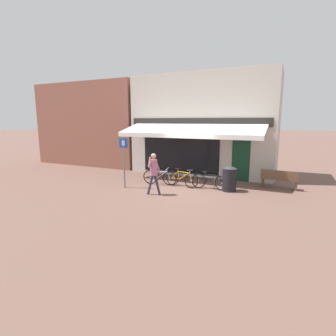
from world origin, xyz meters
TOP-DOWN VIEW (x-y plane):
  - ground_plane at (0.00, 0.00)m, footprint 160.00×160.00m
  - shop_front at (-0.35, 4.18)m, footprint 8.21×4.92m
  - neighbour_building at (-8.63, 4.70)m, footprint 7.96×4.00m
  - bike_rack_rail at (-0.09, 0.49)m, footprint 3.02×0.04m
  - bicycle_silver at (-1.28, 0.20)m, footprint 1.72×0.52m
  - bicycle_orange at (-0.19, 0.37)m, footprint 1.75×0.52m
  - bicycle_black at (1.16, 0.48)m, footprint 1.78×0.52m
  - pedestrian_adult at (-0.73, -1.42)m, footprint 0.61×0.48m
  - litter_bin at (2.03, 0.51)m, footprint 0.62×0.62m
  - parking_sign at (-2.51, -0.97)m, footprint 0.44×0.07m
  - park_bench at (4.02, 1.87)m, footprint 1.62×0.53m

SIDE VIEW (x-z plane):
  - ground_plane at x=0.00m, z-range 0.00..0.00m
  - bicycle_black at x=1.16m, z-range -0.05..0.78m
  - bicycle_silver at x=-1.28m, z-range -0.06..0.81m
  - bicycle_orange at x=-0.19m, z-range -0.06..0.82m
  - park_bench at x=4.02m, z-range 0.03..0.90m
  - bike_rack_rail at x=-0.09m, z-range 0.18..0.75m
  - litter_bin at x=2.03m, z-range 0.00..1.14m
  - pedestrian_adult at x=-0.73m, z-range 0.22..1.99m
  - parking_sign at x=-2.51m, z-range 0.27..2.64m
  - neighbour_building at x=-8.63m, z-range 0.00..5.62m
  - shop_front at x=-0.35m, z-range -0.01..5.68m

